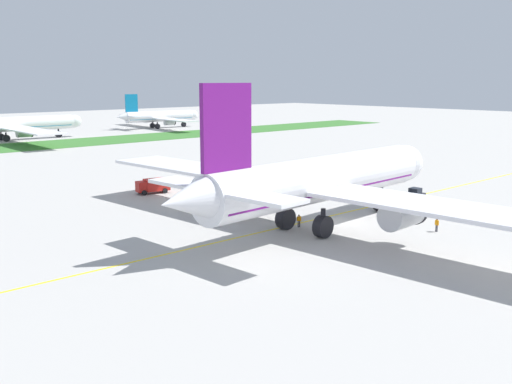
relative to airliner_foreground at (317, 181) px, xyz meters
The scene contains 11 objects.
ground_plane 8.77m from the airliner_foreground, ahead, with size 600.00×600.00×0.00m, color #ADAAA5.
apron_taxi_line 9.56m from the airliner_foreground, 32.56° to the left, with size 280.00×0.36×0.01m, color yellow.
grass_median_strip 123.03m from the airliner_foreground, 87.21° to the left, with size 320.00×24.00×0.10m, color #38722D.
airliner_foreground is the anchor object (origin of this frame).
pushback_tug 25.64m from the airliner_foreground, ahead, with size 6.41×2.73×2.15m.
ground_crew_wingwalker_port 5.89m from the airliner_foreground, 108.30° to the left, with size 0.53×0.46×1.73m.
ground_crew_marshaller_front 16.37m from the airliner_foreground, 46.36° to the right, with size 0.37×0.60×1.76m.
traffic_cone_near_nose 27.46m from the airliner_foreground, 25.47° to the right, with size 0.36×0.36×0.58m.
service_truck_fuel_bowser 36.05m from the airliner_foreground, 93.43° to the left, with size 5.92×3.29×2.51m.
parked_airliner_far_left 143.37m from the airliner_foreground, 84.87° to the left, with size 47.31×75.29×14.99m.
parked_airliner_far_centre 170.16m from the airliner_foreground, 63.80° to the left, with size 36.07×56.13×13.72m.
Camera 1 is at (-61.94, -50.25, 19.24)m, focal length 41.36 mm.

